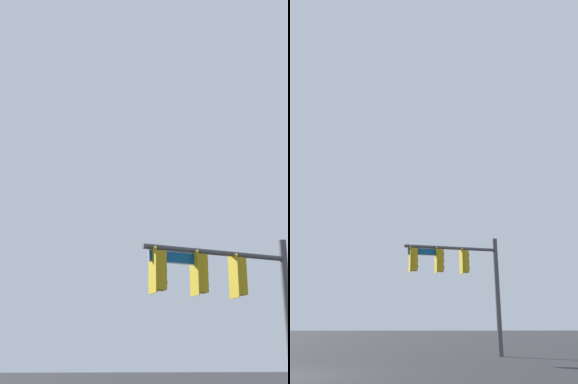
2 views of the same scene
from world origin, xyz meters
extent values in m
cylinder|color=#47474C|center=(-8.26, -7.23, 2.88)|extent=(0.24, 0.24, 5.76)
cylinder|color=#47474C|center=(-5.87, -6.85, 5.16)|extent=(4.80, 0.92, 0.16)
cube|color=gold|center=(-6.40, -6.93, 4.49)|extent=(0.11, 0.52, 1.30)
cube|color=#B79314|center=(-6.58, -6.96, 4.49)|extent=(0.41, 0.37, 1.10)
cylinder|color=#B79314|center=(-6.58, -6.96, 5.10)|extent=(0.04, 0.04, 0.12)
cylinder|color=#340503|center=(-6.78, -7.00, 4.82)|extent=(0.06, 0.22, 0.22)
cylinder|color=yellow|center=(-6.78, -7.00, 4.49)|extent=(0.06, 0.22, 0.22)
cylinder|color=black|center=(-6.78, -7.00, 4.16)|extent=(0.06, 0.22, 0.22)
cube|color=gold|center=(-5.08, -6.72, 4.49)|extent=(0.11, 0.52, 1.30)
cube|color=#B79314|center=(-5.27, -6.75, 4.49)|extent=(0.41, 0.37, 1.10)
cylinder|color=#B79314|center=(-5.27, -6.75, 5.10)|extent=(0.04, 0.04, 0.12)
cylinder|color=#340503|center=(-5.47, -6.78, 4.82)|extent=(0.06, 0.22, 0.22)
cylinder|color=yellow|center=(-5.47, -6.78, 4.49)|extent=(0.06, 0.22, 0.22)
cylinder|color=black|center=(-5.47, -6.78, 4.16)|extent=(0.06, 0.22, 0.22)
cube|color=gold|center=(-3.77, -6.51, 4.49)|extent=(0.11, 0.52, 1.30)
cube|color=#B79314|center=(-3.96, -6.54, 4.49)|extent=(0.41, 0.37, 1.10)
cylinder|color=#B79314|center=(-3.96, -6.54, 5.10)|extent=(0.04, 0.04, 0.12)
cylinder|color=#340503|center=(-4.15, -6.57, 4.82)|extent=(0.06, 0.22, 0.22)
cylinder|color=yellow|center=(-4.15, -6.57, 4.49)|extent=(0.06, 0.22, 0.22)
cylinder|color=black|center=(-4.15, -6.57, 4.16)|extent=(0.06, 0.22, 0.22)
cube|color=#0A4C7F|center=(-4.42, -6.61, 4.91)|extent=(1.49, 0.28, 0.31)
cube|color=white|center=(-4.42, -6.61, 4.91)|extent=(1.54, 0.27, 0.37)
camera|label=1|loc=(0.05, 7.94, 1.90)|focal=50.00mm
camera|label=2|loc=(-3.67, 12.08, 1.29)|focal=35.00mm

